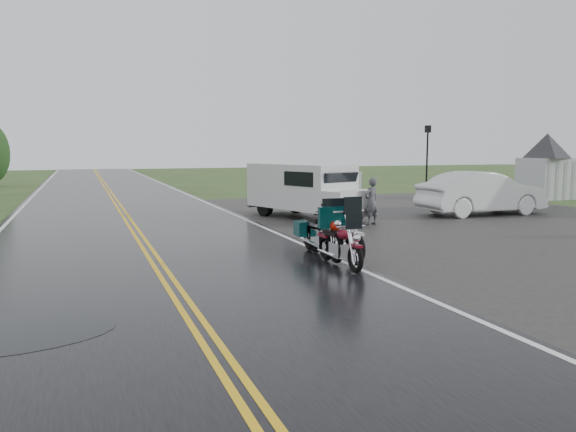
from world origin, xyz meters
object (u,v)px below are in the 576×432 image
Objects in this scene: motorcycle_red at (356,247)px; motorcycle_silver at (355,235)px; visitor_center at (547,150)px; motorcycle_teal at (336,234)px; van_white at (324,195)px; sedan_white at (482,194)px; lamp_post_far_right at (427,162)px; person_at_van at (371,202)px.

motorcycle_silver is (0.31, 0.64, 0.13)m from motorcycle_red.
visitor_center is 19.80m from motorcycle_teal.
motorcycle_silver is at bearing -128.72° from van_white.
motorcycle_silver is 0.47× the size of van_white.
sedan_white is at bearing 32.58° from motorcycle_silver.
visitor_center is 6.03m from lamp_post_far_right.
visitor_center is at bearing -177.05° from person_at_van.
lamp_post_far_right is (10.39, 12.83, 1.10)m from motorcycle_silver.
motorcycle_teal is at bearing 125.06° from sedan_white.
visitor_center is at bearing 36.94° from motorcycle_teal.
van_white is 10.73m from lamp_post_far_right.
van_white is 1.55m from person_at_van.
person_at_van reaches higher than motorcycle_red.
motorcycle_silver is 16.55m from lamp_post_far_right.
person_at_van is 0.31× the size of sedan_white.
visitor_center is 8.31× the size of motorcycle_red.
van_white is (2.30, 5.84, 0.29)m from motorcycle_teal.
person_at_van is at bearing -41.11° from van_white.
visitor_center is 6.72× the size of motorcycle_silver.
visitor_center reaches higher than motorcycle_silver.
van_white reaches higher than motorcycle_silver.
visitor_center is 13.99m from person_at_van.
lamp_post_far_right is at bearing 17.96° from van_white.
sedan_white is at bearing -105.67° from lamp_post_far_right.
visitor_center is 4.44× the size of lamp_post_far_right.
motorcycle_teal is 0.65× the size of lamp_post_far_right.
visitor_center reaches higher than sedan_white.
van_white reaches higher than motorcycle_red.
person_at_van is (3.46, 5.64, 0.06)m from motorcycle_silver.
van_white is at bearing 71.93° from motorcycle_teal.
sedan_white is (8.67, 6.71, 0.09)m from motorcycle_silver.
van_white reaches higher than motorcycle_teal.
van_white is 6.67m from sedan_white.
van_white is (-14.15, -5.06, -1.41)m from visitor_center.
motorcycle_red is 7.21m from van_white.
van_white is at bearing 71.14° from motorcycle_red.
person_at_van reaches higher than motorcycle_silver.
motorcycle_red is 17.25m from lamp_post_far_right.
person_at_van is 10.05m from lamp_post_far_right.
sedan_white is (5.22, 1.08, 0.04)m from person_at_van.
sedan_white is 1.34× the size of lamp_post_far_right.
sedan_white reaches higher than motorcycle_silver.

